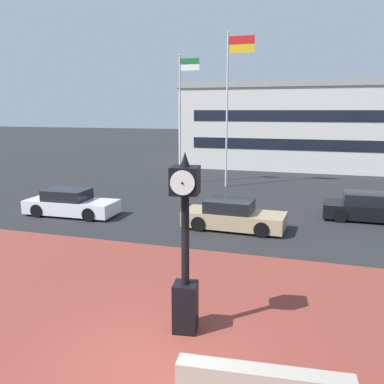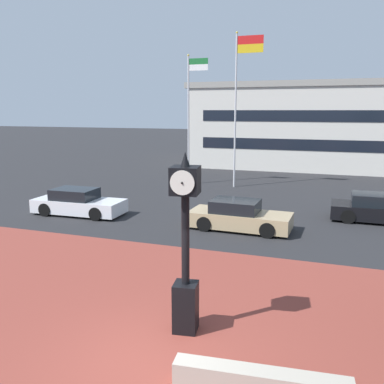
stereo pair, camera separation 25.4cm
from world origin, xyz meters
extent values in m
plane|color=#262628|center=(0.00, 0.00, 0.00)|extent=(200.00, 200.00, 0.00)
cube|color=brown|center=(0.00, 1.50, 0.00)|extent=(44.00, 11.00, 0.01)
cube|color=#ADA393|center=(2.33, -0.28, 0.25)|extent=(3.22, 0.71, 0.50)
cube|color=black|center=(0.27, 1.42, 0.58)|extent=(0.61, 0.61, 1.17)
cylinder|color=black|center=(0.27, 1.42, 2.22)|extent=(0.18, 0.18, 2.09)
cube|color=black|center=(0.27, 1.42, 3.57)|extent=(0.69, 0.69, 0.61)
cylinder|color=silver|center=(0.23, 1.73, 3.57)|extent=(0.53, 0.11, 0.53)
sphere|color=black|center=(0.22, 1.75, 3.57)|extent=(0.05, 0.05, 0.05)
cylinder|color=silver|center=(0.32, 1.10, 3.57)|extent=(0.53, 0.11, 0.53)
sphere|color=black|center=(0.32, 1.08, 3.57)|extent=(0.05, 0.05, 0.05)
cone|color=black|center=(0.27, 1.42, 4.03)|extent=(0.21, 0.21, 0.32)
cube|color=silver|center=(-8.47, 10.07, 0.44)|extent=(4.52, 1.87, 0.64)
cube|color=black|center=(-8.69, 10.06, 1.00)|extent=(2.10, 1.56, 0.56)
cylinder|color=black|center=(-7.10, 10.92, 0.32)|extent=(0.65, 0.24, 0.64)
cylinder|color=black|center=(-7.06, 9.30, 0.32)|extent=(0.65, 0.24, 0.64)
cylinder|color=black|center=(-9.88, 10.84, 0.32)|extent=(0.65, 0.24, 0.64)
cylinder|color=black|center=(-9.83, 9.22, 0.32)|extent=(0.65, 0.24, 0.64)
cube|color=tan|center=(-0.39, 10.07, 0.44)|extent=(4.39, 1.85, 0.64)
cube|color=black|center=(-0.61, 10.08, 1.00)|extent=(2.04, 1.54, 0.56)
cylinder|color=black|center=(0.98, 10.83, 0.32)|extent=(0.65, 0.24, 0.64)
cylinder|color=black|center=(0.92, 9.23, 0.32)|extent=(0.65, 0.24, 0.64)
cylinder|color=black|center=(-1.71, 10.91, 0.32)|extent=(0.65, 0.24, 0.64)
cylinder|color=black|center=(-1.76, 9.32, 0.32)|extent=(0.65, 0.24, 0.64)
cube|color=black|center=(5.28, 13.48, 0.44)|extent=(4.04, 1.82, 0.64)
cube|color=black|center=(5.08, 13.48, 1.00)|extent=(1.86, 1.56, 0.56)
cylinder|color=black|center=(4.03, 14.32, 0.32)|extent=(0.64, 0.22, 0.64)
cylinder|color=black|center=(4.04, 12.63, 0.32)|extent=(0.64, 0.22, 0.64)
cylinder|color=silver|center=(-6.26, 19.91, 4.27)|extent=(0.12, 0.12, 8.54)
sphere|color=gold|center=(-6.26, 19.91, 8.60)|extent=(0.14, 0.14, 0.14)
cube|color=#19662D|center=(-5.55, 19.91, 8.19)|extent=(1.29, 0.02, 0.39)
cube|color=white|center=(-5.55, 19.91, 7.80)|extent=(1.29, 0.02, 0.39)
cylinder|color=silver|center=(-3.02, 19.91, 4.88)|extent=(0.12, 0.12, 9.77)
sphere|color=gold|center=(-3.02, 19.91, 9.83)|extent=(0.14, 0.14, 0.14)
cube|color=red|center=(-2.15, 19.91, 9.36)|extent=(1.63, 0.02, 0.52)
cube|color=gold|center=(-2.15, 19.91, 8.84)|extent=(1.63, 0.02, 0.52)
cube|color=beige|center=(5.12, 34.10, 3.45)|extent=(28.51, 12.66, 6.90)
cube|color=gray|center=(5.12, 34.10, 7.15)|extent=(29.08, 12.91, 0.50)
cube|color=black|center=(5.12, 27.75, 2.30)|extent=(25.66, 0.04, 0.90)
cube|color=black|center=(5.12, 27.75, 4.60)|extent=(25.66, 0.04, 0.90)
camera|label=1|loc=(3.12, -7.09, 5.08)|focal=39.01mm
camera|label=2|loc=(3.36, -7.01, 5.08)|focal=39.01mm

